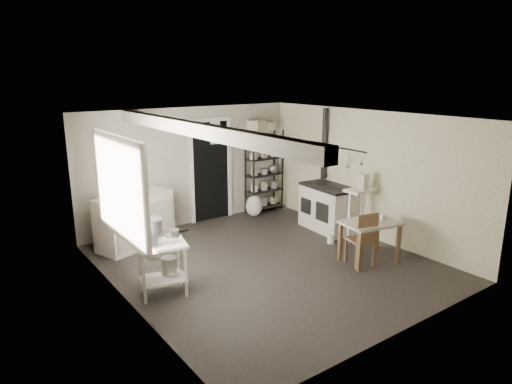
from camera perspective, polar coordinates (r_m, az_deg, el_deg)
floor at (r=7.32m, az=1.39°, el=-8.84°), size 5.00×5.00×0.00m
ceiling at (r=6.75m, az=1.51°, el=9.38°), size 5.00×5.00×0.00m
wall_back at (r=9.01m, az=-8.25°, el=3.16°), size 4.50×0.02×2.30m
wall_front at (r=5.27m, az=18.24°, el=-5.69°), size 4.50×0.02×2.30m
wall_left at (r=5.91m, az=-16.20°, el=-3.35°), size 0.02×5.00×2.30m
wall_right at (r=8.47m, az=13.66°, el=2.16°), size 0.02×5.00×2.30m
window at (r=6.01m, az=-16.83°, el=0.37°), size 0.12×1.76×1.28m
doorway at (r=9.23m, az=-5.65°, el=2.56°), size 0.96×0.10×2.08m
ceiling_beam at (r=6.11m, az=-7.56°, el=7.77°), size 0.18×5.00×0.18m
wallpaper_panel at (r=8.46m, az=13.62°, el=2.15°), size 0.01×5.00×2.30m
utensil_rail at (r=8.74m, az=10.58°, el=5.38°), size 0.06×1.20×0.44m
prep_table at (r=6.31m, az=-11.62°, el=-9.17°), size 0.73×0.60×0.73m
stockpot at (r=6.09m, az=-12.95°, el=-4.67°), size 0.32×0.32×0.31m
saucepan at (r=6.19m, az=-10.44°, el=-5.10°), size 0.23×0.23×0.10m
bucket at (r=6.38m, az=-10.81°, el=-9.01°), size 0.28×0.28×0.23m
base_cabinets at (r=8.15m, az=-14.92°, el=-3.42°), size 1.51×1.00×0.91m
mixing_bowl at (r=7.98m, az=-14.00°, el=-0.06°), size 0.37×0.37×0.07m
counter_cup at (r=7.79m, az=-17.26°, el=-0.51°), size 0.16×0.16×0.10m
shelf_rack at (r=9.74m, az=1.03°, el=2.97°), size 0.85×0.35×1.76m
shelf_jar at (r=9.47m, az=-0.49°, el=5.16°), size 0.08×0.09×0.17m
storage_box_a at (r=9.47m, az=0.02°, el=9.13°), size 0.39×0.37×0.21m
storage_box_b at (r=9.70m, az=1.50°, el=9.13°), size 0.28×0.26×0.17m
stove at (r=8.80m, az=8.97°, el=-1.90°), size 0.69×1.14×0.86m
stovepipe at (r=9.00m, az=8.56°, el=5.99°), size 0.14×0.14×1.46m
side_ledge at (r=8.32m, az=12.89°, el=-3.14°), size 0.63×0.35×0.96m
oats_box at (r=8.12m, az=13.20°, el=0.65°), size 0.13×0.20×0.28m
work_table at (r=7.45m, az=13.97°, el=-5.74°), size 0.97×0.75×0.67m
table_cup at (r=7.44m, az=15.48°, el=-2.38°), size 0.11×0.11×0.09m
chair at (r=7.29m, az=12.95°, el=-5.25°), size 0.44×0.45×0.87m
flour_sack at (r=9.56m, az=-0.25°, el=-1.65°), size 0.39×0.34×0.44m
floor_crock at (r=8.21m, az=9.35°, el=-5.82°), size 0.16×0.16×0.16m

